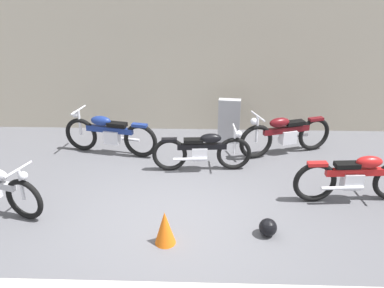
{
  "coord_description": "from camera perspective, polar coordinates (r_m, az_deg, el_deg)",
  "views": [
    {
      "loc": [
        0.5,
        -5.46,
        3.81
      ],
      "look_at": [
        0.27,
        1.78,
        0.55
      ],
      "focal_mm": 36.34,
      "sensor_mm": 36.0,
      "label": 1
    }
  ],
  "objects": [
    {
      "name": "ground_plane",
      "position": [
        6.68,
        -2.84,
        -10.6
      ],
      "size": [
        40.0,
        40.0,
        0.0
      ],
      "primitive_type": "plane",
      "color": "#56565B"
    },
    {
      "name": "stone_marker",
      "position": [
        9.26,
        5.45,
        3.37
      ],
      "size": [
        0.53,
        0.25,
        1.07
      ],
      "primitive_type": "cube",
      "rotation": [
        0.0,
        0.0,
        -0.11
      ],
      "color": "#9E9EA3",
      "rests_on": "ground_plane"
    },
    {
      "name": "helmet",
      "position": [
        6.3,
        11.08,
        -11.92
      ],
      "size": [
        0.28,
        0.28,
        0.28
      ],
      "primitive_type": "sphere",
      "color": "black",
      "rests_on": "ground_plane"
    },
    {
      "name": "motorcycle_maroon",
      "position": [
        8.85,
        13.52,
        1.42
      ],
      "size": [
        2.14,
        0.95,
        1.0
      ],
      "rotation": [
        0.0,
        0.0,
        3.47
      ],
      "color": "black",
      "rests_on": "ground_plane"
    },
    {
      "name": "motorcycle_red",
      "position": [
        7.44,
        23.01,
        -4.47
      ],
      "size": [
        2.21,
        0.62,
        0.99
      ],
      "rotation": [
        0.0,
        0.0,
        0.07
      ],
      "color": "black",
      "rests_on": "ground_plane"
    },
    {
      "name": "motorcycle_blue",
      "position": [
        8.83,
        -12.06,
        1.49
      ],
      "size": [
        2.18,
        0.75,
        0.99
      ],
      "rotation": [
        0.0,
        0.0,
        2.92
      ],
      "color": "black",
      "rests_on": "ground_plane"
    },
    {
      "name": "motorcycle_black",
      "position": [
        7.92,
        1.59,
        -0.96
      ],
      "size": [
        2.04,
        0.57,
        0.91
      ],
      "rotation": [
        0.0,
        0.0,
        0.07
      ],
      "color": "black",
      "rests_on": "ground_plane"
    },
    {
      "name": "building_wall",
      "position": [
        9.83,
        -1.16,
        11.38
      ],
      "size": [
        18.0,
        0.3,
        3.25
      ],
      "primitive_type": "cube",
      "color": "#B2A893",
      "rests_on": "ground_plane"
    },
    {
      "name": "traffic_cone",
      "position": [
        5.97,
        -4.0,
        -12.15
      ],
      "size": [
        0.32,
        0.32,
        0.55
      ],
      "primitive_type": "cone",
      "color": "orange",
      "rests_on": "ground_plane"
    }
  ]
}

